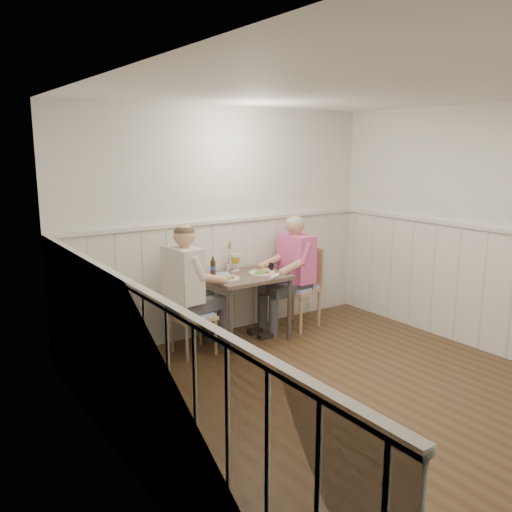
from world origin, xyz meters
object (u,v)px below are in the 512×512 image
Objects in this scene: diner_cream at (187,299)px; beer_bottle at (213,267)px; dining_table at (246,284)px; man_in_pink at (293,281)px; chair_right at (300,284)px; chair_left at (189,313)px; grass_vase at (228,257)px.

diner_cream is 6.66× the size of beer_bottle.
dining_table is 0.63× the size of man_in_pink.
chair_right is 0.69× the size of man_in_pink.
chair_right is at bearing 1.80° from diner_cream.
chair_left is at bearing -175.18° from dining_table.
dining_table is 4.14× the size of beer_bottle.
grass_vase is (0.25, 0.09, 0.07)m from beer_bottle.
chair_right is 1.55m from diner_cream.
man_in_pink is at bearing -166.82° from chair_right.
chair_left is 3.94× the size of beer_bottle.
man_in_pink is 1.03m from beer_bottle.
chair_right is 2.64× the size of grass_vase.
diner_cream is at bearing 86.82° from chair_left.
beer_bottle is (-1.10, 0.17, 0.32)m from chair_right.
dining_table is 0.62× the size of diner_cream.
diner_cream is 0.82m from grass_vase.
chair_left is 0.60× the size of man_in_pink.
man_in_pink is at bearing 0.78° from diner_cream.
diner_cream is (-0.75, -0.03, -0.05)m from dining_table.
beer_bottle is (0.44, 0.22, 0.25)m from diner_cream.
chair_right is at bearing 13.18° from man_in_pink.
chair_left is 0.59× the size of diner_cream.
man_in_pink is 6.61× the size of beer_bottle.
diner_cream is (-1.55, -0.05, 0.07)m from chair_right.
dining_table is 1.05× the size of chair_left.
chair_left is at bearing -149.78° from beer_bottle.
diner_cream is 3.86× the size of grass_vase.
dining_table is 0.42m from beer_bottle.
chair_left is 1.43m from man_in_pink.
beer_bottle reaches higher than dining_table.
chair_right is 1.16× the size of chair_left.
man_in_pink is 0.99× the size of diner_cream.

